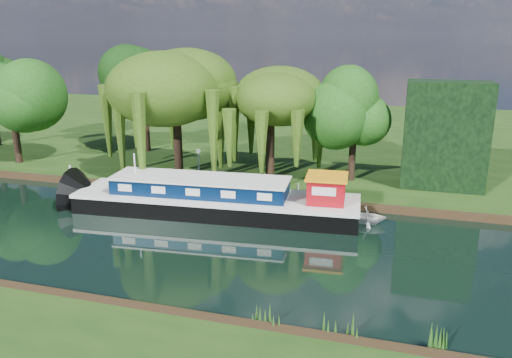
% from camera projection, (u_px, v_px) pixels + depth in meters
% --- Properties ---
extents(ground, '(120.00, 120.00, 0.00)m').
position_uv_depth(ground, '(127.00, 232.00, 30.69)').
color(ground, black).
extents(far_bank, '(120.00, 52.00, 0.45)m').
position_uv_depth(far_bank, '(268.00, 131.00, 61.99)').
color(far_bank, '#17360E').
rests_on(far_bank, ground).
extents(dutch_barge, '(19.47, 5.77, 4.05)m').
position_uv_depth(dutch_barge, '(218.00, 199.00, 33.68)').
color(dutch_barge, black).
rests_on(dutch_barge, ground).
extents(narrowboat, '(12.40, 3.34, 1.79)m').
position_uv_depth(narrowboat, '(228.00, 195.00, 35.82)').
color(narrowboat, navy).
rests_on(narrowboat, ground).
extents(white_cruiser, '(2.36, 2.04, 1.23)m').
position_uv_depth(white_cruiser, '(367.00, 223.00, 32.18)').
color(white_cruiser, silver).
rests_on(white_cruiser, ground).
extents(willow_left, '(8.14, 8.14, 9.75)m').
position_uv_depth(willow_left, '(176.00, 89.00, 39.62)').
color(willow_left, black).
rests_on(willow_left, far_bank).
extents(willow_right, '(6.58, 6.58, 8.02)m').
position_uv_depth(willow_right, '(270.00, 106.00, 39.23)').
color(willow_right, black).
rests_on(willow_right, far_bank).
extents(tree_far_left, '(5.54, 5.54, 8.92)m').
position_uv_depth(tree_far_left, '(10.00, 95.00, 44.01)').
color(tree_far_left, black).
rests_on(tree_far_left, far_bank).
extents(tree_far_mid, '(5.78, 5.78, 9.46)m').
position_uv_depth(tree_far_mid, '(144.00, 85.00, 48.45)').
color(tree_far_mid, black).
rests_on(tree_far_mid, far_bank).
extents(tree_far_right, '(4.74, 4.74, 7.75)m').
position_uv_depth(tree_far_right, '(355.00, 114.00, 38.68)').
color(tree_far_right, black).
rests_on(tree_far_right, far_bank).
extents(conifer_hedge, '(6.00, 3.00, 8.00)m').
position_uv_depth(conifer_hedge, '(445.00, 135.00, 37.28)').
color(conifer_hedge, black).
rests_on(conifer_hedge, far_bank).
extents(lamppost, '(0.36, 0.36, 2.56)m').
position_uv_depth(lamppost, '(198.00, 156.00, 39.57)').
color(lamppost, silver).
rests_on(lamppost, far_bank).
extents(mooring_posts, '(19.16, 0.16, 1.00)m').
position_uv_depth(mooring_posts, '(176.00, 180.00, 38.31)').
color(mooring_posts, silver).
rests_on(mooring_posts, far_bank).
extents(reeds_near, '(33.70, 1.50, 1.10)m').
position_uv_depth(reeds_near, '(176.00, 301.00, 21.71)').
color(reeds_near, '#1F4A13').
rests_on(reeds_near, ground).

